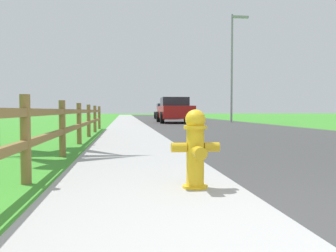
# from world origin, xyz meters

# --- Properties ---
(ground_plane) EXTENTS (120.00, 120.00, 0.00)m
(ground_plane) POSITION_xyz_m (0.00, 25.00, 0.00)
(ground_plane) COLOR #3D902C
(road_asphalt) EXTENTS (7.00, 66.00, 0.01)m
(road_asphalt) POSITION_xyz_m (3.50, 27.00, 0.00)
(road_asphalt) COLOR #3B3B3B
(road_asphalt) RESTS_ON ground
(curb_concrete) EXTENTS (6.00, 66.00, 0.01)m
(curb_concrete) POSITION_xyz_m (-3.00, 27.00, 0.00)
(curb_concrete) COLOR #A1A19E
(curb_concrete) RESTS_ON ground
(grass_verge) EXTENTS (5.00, 66.00, 0.00)m
(grass_verge) POSITION_xyz_m (-4.50, 27.00, 0.01)
(grass_verge) COLOR #3D902C
(grass_verge) RESTS_ON ground
(fire_hydrant) EXTENTS (0.50, 0.41, 0.81)m
(fire_hydrant) POSITION_xyz_m (-0.49, 1.84, 0.42)
(fire_hydrant) COLOR yellow
(fire_hydrant) RESTS_ON ground
(rail_fence) EXTENTS (0.11, 13.51, 0.97)m
(rail_fence) POSITION_xyz_m (-2.26, 6.71, 0.57)
(rail_fence) COLOR olive
(rail_fence) RESTS_ON ground
(parked_suv_red) EXTENTS (2.18, 4.53, 1.64)m
(parked_suv_red) POSITION_xyz_m (2.03, 20.55, 0.81)
(parked_suv_red) COLOR maroon
(parked_suv_red) RESTS_ON ground
(parked_car_silver) EXTENTS (2.20, 4.50, 1.42)m
(parked_car_silver) POSITION_xyz_m (2.66, 30.82, 0.73)
(parked_car_silver) COLOR #B7BABF
(parked_car_silver) RESTS_ON ground
(street_lamp) EXTENTS (1.17, 0.20, 7.09)m
(street_lamp) POSITION_xyz_m (5.96, 20.76, 4.16)
(street_lamp) COLOR gray
(street_lamp) RESTS_ON ground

